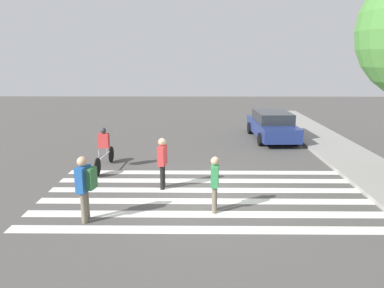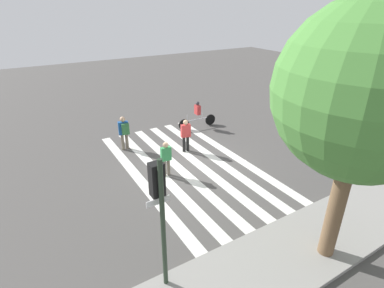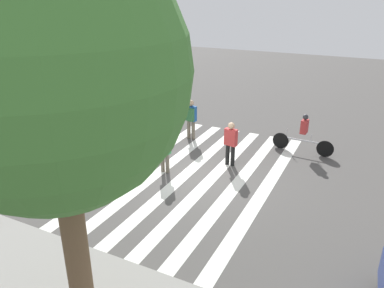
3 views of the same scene
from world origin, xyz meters
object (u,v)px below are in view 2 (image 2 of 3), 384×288
at_px(pedestrian_adult_tall_backpack, 186,134).
at_px(pedestrian_adult_yellow_jacket, 124,131).
at_px(car_parked_dark_suv, 374,141).
at_px(pedestrian_adult_blue_shirt, 166,157).
at_px(traffic_light, 159,200).
at_px(cyclist_far_lane, 197,114).
at_px(street_tree, 365,93).

xyz_separation_m(pedestrian_adult_tall_backpack, pedestrian_adult_yellow_jacket, (2.54, -1.77, 0.08)).
relative_size(pedestrian_adult_yellow_jacket, car_parked_dark_suv, 0.36).
relative_size(pedestrian_adult_tall_backpack, pedestrian_adult_yellow_jacket, 0.96).
xyz_separation_m(pedestrian_adult_yellow_jacket, car_parked_dark_suv, (-10.15, 6.84, -0.28)).
height_order(pedestrian_adult_blue_shirt, pedestrian_adult_yellow_jacket, pedestrian_adult_yellow_jacket).
bearing_deg(car_parked_dark_suv, traffic_light, 4.88).
relative_size(pedestrian_adult_blue_shirt, cyclist_far_lane, 0.64).
xyz_separation_m(traffic_light, street_tree, (-4.53, 1.60, 2.28)).
height_order(cyclist_far_lane, car_parked_dark_suv, cyclist_far_lane).
bearing_deg(cyclist_far_lane, street_tree, 82.02).
bearing_deg(cyclist_far_lane, car_parked_dark_suv, 129.14).
xyz_separation_m(pedestrian_adult_blue_shirt, car_parked_dark_suv, (-9.50, 3.47, -0.15)).
xyz_separation_m(pedestrian_adult_tall_backpack, cyclist_far_lane, (-2.19, -2.42, -0.09)).
xyz_separation_m(pedestrian_adult_tall_backpack, car_parked_dark_suv, (-7.61, 5.07, -0.20)).
distance_m(pedestrian_adult_yellow_jacket, car_parked_dark_suv, 12.24).
xyz_separation_m(traffic_light, car_parked_dark_suv, (-12.05, -1.45, -1.93)).
bearing_deg(street_tree, car_parked_dark_suv, -157.96).
distance_m(pedestrian_adult_tall_backpack, cyclist_far_lane, 3.27).
bearing_deg(car_parked_dark_suv, street_tree, 20.07).
bearing_deg(cyclist_far_lane, pedestrian_adult_tall_backpack, 51.15).
bearing_deg(pedestrian_adult_yellow_jacket, pedestrian_adult_tall_backpack, -22.90).
bearing_deg(street_tree, pedestrian_adult_tall_backpack, -89.34).
height_order(pedestrian_adult_tall_backpack, cyclist_far_lane, pedestrian_adult_tall_backpack).
bearing_deg(cyclist_far_lane, pedestrian_adult_yellow_jacket, 11.19).
relative_size(traffic_light, pedestrian_adult_yellow_jacket, 2.17).
distance_m(pedestrian_adult_blue_shirt, pedestrian_adult_yellow_jacket, 3.44).
bearing_deg(car_parked_dark_suv, pedestrian_adult_tall_backpack, -35.65).
bearing_deg(pedestrian_adult_yellow_jacket, cyclist_far_lane, 19.89).
distance_m(traffic_light, street_tree, 5.32).
height_order(traffic_light, pedestrian_adult_blue_shirt, traffic_light).
xyz_separation_m(pedestrian_adult_blue_shirt, cyclist_far_lane, (-4.08, -4.03, -0.03)).
height_order(pedestrian_adult_blue_shirt, pedestrian_adult_tall_backpack, pedestrian_adult_tall_backpack).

